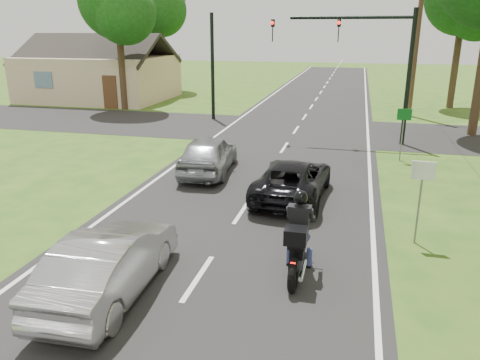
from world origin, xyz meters
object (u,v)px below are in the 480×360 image
Objects in this scene: traffic_signal at (368,52)px; sign_white at (422,182)px; motorcycle_rider at (298,242)px; silver_suv at (208,154)px; utility_pole_far at (418,30)px; sign_green at (404,122)px; silver_sedan at (110,263)px; dark_suv at (293,179)px.

traffic_signal is 3.00× the size of sign_white.
motorcycle_rider is 0.54× the size of silver_suv.
sign_green is (-1.30, -11.02, -3.49)m from utility_pole_far.
silver_suv is 8.25m from sign_white.
sign_white is 1.00× the size of sign_green.
sign_white and sign_green have the same top height.
silver_sedan is 0.64× the size of traffic_signal.
utility_pole_far is 4.71× the size of sign_white.
silver_suv is at bearing -27.38° from dark_suv.
traffic_signal is 8.55m from utility_pole_far.
utility_pole_far is 11.63m from sign_green.
sign_white is at bearing 146.06° from dark_suv.
silver_suv is (-0.66, 8.50, 0.04)m from silver_sedan.
sign_white is at bearing 40.36° from motorcycle_rider.
utility_pole_far is at bearing 83.27° from sign_green.
dark_suv is 4.39m from sign_white.
sign_white reaches higher than motorcycle_rider.
sign_white reaches higher than dark_suv.
dark_suv is 2.06× the size of sign_green.
silver_sedan is at bearing -107.83° from traffic_signal.
traffic_signal is 0.64× the size of utility_pole_far.
dark_suv is at bearing -123.71° from sign_green.
silver_suv is at bearing -119.92° from utility_pole_far.
sign_white is (2.66, 2.27, 0.84)m from motorcycle_rider.
dark_suv is 17.76m from utility_pole_far.
utility_pole_far is (8.35, 14.50, 4.36)m from silver_suv.
traffic_signal is at bearing -110.28° from silver_sedan.
utility_pole_far is at bearing 85.49° from sign_white.
dark_suv is 7.09m from silver_sedan.
silver_suv is (-4.19, 6.79, -0.04)m from motorcycle_rider.
motorcycle_rider reaches higher than silver_sedan.
silver_sedan is 16.13m from traffic_signal.
motorcycle_rider is at bearing -156.63° from silver_sedan.
silver_sedan is at bearing -147.25° from sign_white.
silver_sedan is 1.93× the size of sign_green.
silver_suv is 0.42× the size of utility_pole_far.
dark_suv is at bearing -103.76° from traffic_signal.
dark_suv is at bearing -115.29° from silver_sedan.
sign_white is 8.00m from sign_green.
sign_white is (6.85, -4.52, 0.88)m from silver_suv.
utility_pole_far is at bearing -125.29° from silver_suv.
dark_suv is at bearing -106.68° from utility_pole_far.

